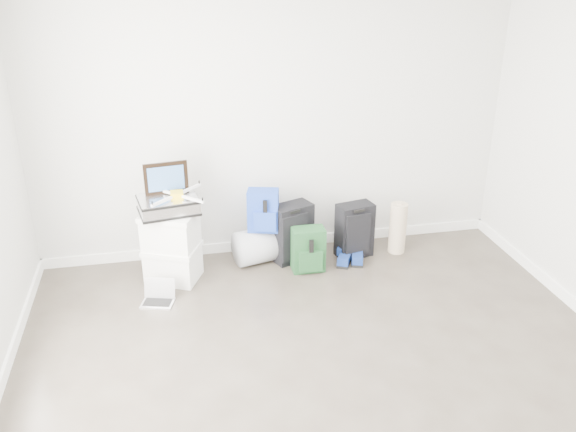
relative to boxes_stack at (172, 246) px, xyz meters
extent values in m
plane|color=#352E27|center=(1.02, -2.05, -0.33)|extent=(5.00, 5.00, 0.00)
cube|color=silver|center=(1.02, 0.45, 1.02)|extent=(4.50, 0.02, 2.70)
cube|color=white|center=(1.02, 0.44, -0.28)|extent=(4.50, 0.02, 0.10)
cube|color=silver|center=(0.00, 0.00, -0.19)|extent=(0.54, 0.50, 0.29)
cube|color=silver|center=(0.00, 0.00, -0.02)|extent=(0.57, 0.53, 0.04)
cube|color=silver|center=(0.00, 0.00, 0.14)|extent=(0.54, 0.50, 0.29)
cube|color=silver|center=(0.00, 0.00, 0.31)|extent=(0.57, 0.53, 0.04)
cube|color=#B2B2B7|center=(0.00, 0.00, 0.40)|extent=(0.55, 0.44, 0.14)
cube|color=black|center=(0.00, 0.10, 0.61)|extent=(0.38, 0.07, 0.29)
cube|color=#225388|center=(0.00, 0.09, 0.61)|extent=(0.31, 0.05, 0.22)
cube|color=yellow|center=(0.08, -0.02, 0.50)|extent=(0.11, 0.11, 0.05)
cube|color=white|center=(0.19, 0.09, 0.50)|extent=(0.23, 0.23, 0.02)
cube|color=white|center=(-0.03, 0.09, 0.50)|extent=(0.23, 0.23, 0.02)
cube|color=white|center=(-0.03, -0.13, 0.50)|extent=(0.23, 0.23, 0.02)
cube|color=white|center=(0.19, -0.13, 0.50)|extent=(0.23, 0.23, 0.02)
cylinder|color=gray|center=(0.86, 0.18, -0.16)|extent=(0.61, 0.46, 0.34)
cube|color=#1A35AC|center=(0.86, 0.16, 0.20)|extent=(0.32, 0.24, 0.40)
cube|color=#1A35AC|center=(0.86, 0.07, 0.14)|extent=(0.22, 0.11, 0.19)
cube|color=black|center=(1.14, 0.15, -0.05)|extent=(0.42, 0.33, 0.57)
cube|color=black|center=(1.14, 0.03, -0.05)|extent=(0.27, 0.13, 0.46)
cube|color=black|center=(1.14, 0.04, 0.22)|extent=(0.11, 0.06, 0.02)
cube|color=#123317|center=(1.24, -0.08, -0.12)|extent=(0.30, 0.18, 0.42)
cube|color=#123317|center=(1.24, -0.18, -0.19)|extent=(0.22, 0.06, 0.20)
cube|color=black|center=(1.75, 0.12, -0.06)|extent=(0.38, 0.26, 0.54)
cube|color=black|center=(1.75, 0.00, -0.06)|extent=(0.26, 0.08, 0.43)
cube|color=black|center=(1.75, 0.01, 0.19)|extent=(0.12, 0.05, 0.02)
cube|color=black|center=(1.62, -0.02, -0.32)|extent=(0.22, 0.30, 0.03)
cube|color=navy|center=(1.62, -0.02, -0.27)|extent=(0.21, 0.29, 0.07)
cube|color=black|center=(1.74, -0.02, -0.32)|extent=(0.19, 0.30, 0.03)
cube|color=navy|center=(1.74, -0.02, -0.27)|extent=(0.18, 0.29, 0.07)
cylinder|color=tan|center=(2.19, 0.10, -0.08)|extent=(0.17, 0.17, 0.51)
cube|color=silver|center=(-0.16, -0.41, -0.33)|extent=(0.31, 0.25, 0.01)
cube|color=black|center=(-0.16, -0.41, -0.32)|extent=(0.26, 0.19, 0.00)
cube|color=black|center=(-0.13, -0.32, -0.23)|extent=(0.26, 0.09, 0.18)
camera|label=1|loc=(0.03, -4.98, 2.46)|focal=38.00mm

